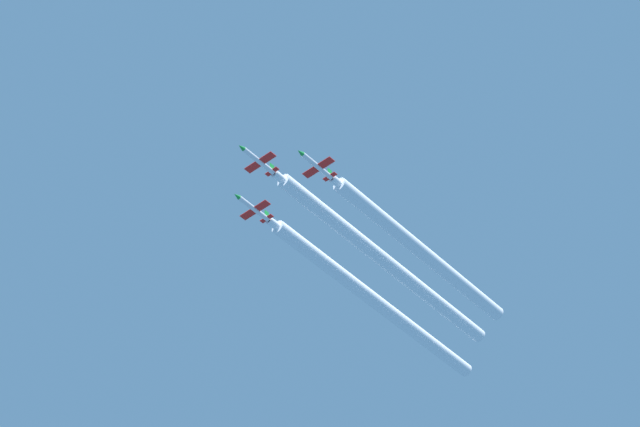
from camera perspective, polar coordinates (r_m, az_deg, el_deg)
jet_lead at (r=297.87m, az=-2.76°, el=2.36°), size 8.40×12.23×2.94m
jet_left_wingman at (r=297.46m, az=-0.17°, el=2.14°), size 8.40×12.23×2.94m
jet_right_wingman at (r=307.21m, az=-2.97°, el=0.25°), size 8.40×12.23×2.94m
smoke_trail_lead at (r=322.71m, az=2.82°, el=-2.06°), size 3.66×80.48×3.66m
smoke_trail_left_wingman at (r=319.16m, az=4.40°, el=-1.61°), size 3.66×65.77×3.66m
smoke_trail_right_wingman at (r=332.29m, az=2.38°, el=-3.83°), size 3.66×79.15×3.66m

